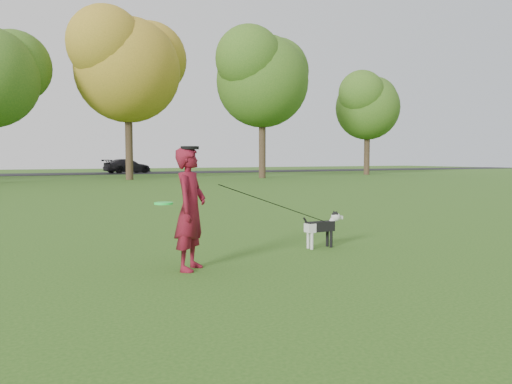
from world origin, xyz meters
TOP-DOWN VIEW (x-y plane):
  - ground at (0.00, 0.00)m, footprint 120.00×120.00m
  - road at (0.00, 40.00)m, footprint 120.00×7.00m
  - man at (-1.26, -0.11)m, footprint 0.67×0.69m
  - dog at (1.19, 0.43)m, footprint 0.78×0.16m
  - car_right at (6.88, 40.00)m, footprint 4.75×3.03m
  - man_held_items at (0.20, 0.14)m, footprint 3.07×0.80m
  - tree_row at (-1.43, 26.07)m, footprint 51.74×8.86m

SIDE VIEW (x-z plane):
  - ground at x=0.00m, z-range 0.00..0.00m
  - road at x=0.00m, z-range 0.00..0.02m
  - dog at x=1.19m, z-range 0.07..0.66m
  - car_right at x=6.88m, z-range 0.02..1.30m
  - man_held_items at x=0.20m, z-range 0.15..1.36m
  - man at x=-1.26m, z-range 0.00..1.60m
  - tree_row at x=-1.43m, z-range 1.40..13.41m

